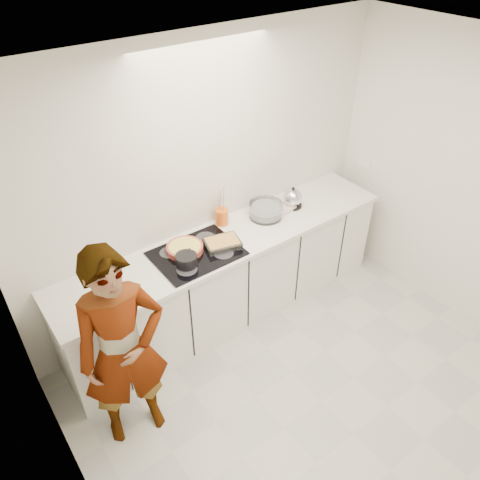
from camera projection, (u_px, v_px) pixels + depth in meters
floor at (321, 402)px, 3.84m from camera, size 3.60×3.20×0.00m
ceiling at (375, 84)px, 2.29m from camera, size 3.60×3.20×0.00m
wall_back at (207, 185)px, 4.10m from camera, size 3.60×0.00×2.60m
wall_left at (75, 434)px, 2.20m from camera, size 0.00×3.20×2.60m
base_cabinets at (230, 279)px, 4.41m from camera, size 3.20×0.58×0.87m
countertop at (229, 240)px, 4.14m from camera, size 3.24×0.64×0.04m
hob at (197, 253)px, 3.94m from camera, size 0.72×0.54×0.01m
tart_dish at (185, 248)px, 3.94m from camera, size 0.34×0.34×0.05m
saucepan at (186, 260)px, 3.78m from camera, size 0.23×0.23×0.17m
baking_dish at (222, 243)px, 3.99m from camera, size 0.34×0.29×0.06m
mixing_bowl at (266, 211)px, 4.36m from camera, size 0.33×0.33×0.15m
tea_towel at (282, 209)px, 4.48m from camera, size 0.24×0.19×0.04m
kettle at (293, 198)px, 4.50m from camera, size 0.22×0.22×0.21m
utensil_crock at (222, 217)px, 4.27m from camera, size 0.15×0.15×0.15m
cook at (123, 351)px, 3.18m from camera, size 0.68×0.50×1.70m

